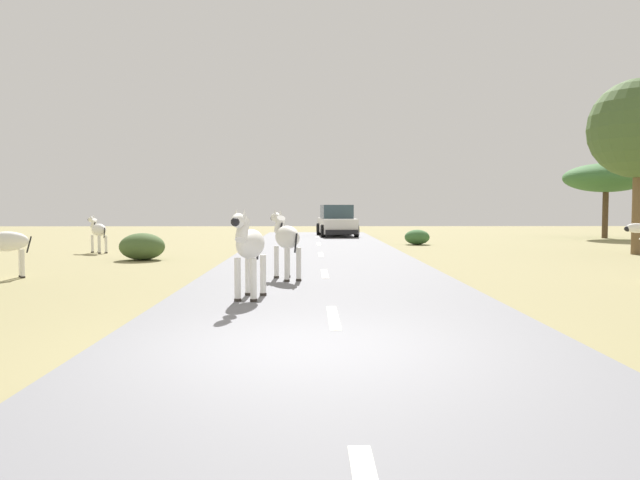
# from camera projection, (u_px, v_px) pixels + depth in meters

# --- Properties ---
(ground_plane) EXTENTS (90.00, 90.00, 0.00)m
(ground_plane) POSITION_uv_depth(u_px,v_px,m) (298.00, 352.00, 7.31)
(ground_plane) COLOR #8E8456
(road) EXTENTS (6.00, 64.00, 0.05)m
(road) POSITION_uv_depth(u_px,v_px,m) (339.00, 350.00, 7.32)
(road) COLOR slate
(road) RESTS_ON ground_plane
(lane_markings) EXTENTS (0.16, 56.00, 0.01)m
(lane_markings) POSITION_uv_depth(u_px,v_px,m) (344.00, 370.00, 6.32)
(lane_markings) COLOR silver
(lane_markings) RESTS_ON road
(zebra_0) EXTENTS (0.62, 1.73, 1.64)m
(zebra_0) POSITION_uv_depth(u_px,v_px,m) (249.00, 245.00, 11.08)
(zebra_0) COLOR silver
(zebra_0) RESTS_ON road
(zebra_2) EXTENTS (1.13, 1.23, 1.40)m
(zebra_2) POSITION_uv_depth(u_px,v_px,m) (98.00, 230.00, 22.66)
(zebra_2) COLOR silver
(zebra_2) RESTS_ON ground_plane
(zebra_3) EXTENTS (0.89, 1.61, 1.60)m
(zebra_3) POSITION_uv_depth(u_px,v_px,m) (286.00, 238.00, 14.13)
(zebra_3) COLOR silver
(zebra_3) RESTS_ON road
(zebra_4) EXTENTS (1.38, 1.03, 1.46)m
(zebra_4) POSITION_uv_depth(u_px,v_px,m) (2.00, 242.00, 14.62)
(zebra_4) COLOR silver
(zebra_4) RESTS_ON ground_plane
(car_0) EXTENTS (2.27, 4.46, 1.74)m
(car_0) POSITION_uv_depth(u_px,v_px,m) (337.00, 222.00, 34.38)
(car_0) COLOR white
(car_0) RESTS_ON road
(tree_0) EXTENTS (3.51, 3.51, 6.23)m
(tree_0) POSITION_uv_depth(u_px,v_px,m) (639.00, 129.00, 21.75)
(tree_0) COLOR brown
(tree_0) RESTS_ON ground_plane
(tree_3) EXTENTS (4.41, 4.41, 4.01)m
(tree_3) POSITION_uv_depth(u_px,v_px,m) (606.00, 178.00, 32.82)
(tree_3) COLOR #4C3823
(tree_3) RESTS_ON ground_plane
(bush_1) EXTENTS (1.11, 1.00, 0.67)m
(bush_1) POSITION_uv_depth(u_px,v_px,m) (417.00, 237.00, 27.51)
(bush_1) COLOR #386633
(bush_1) RESTS_ON ground_plane
(bush_2) EXTENTS (1.44, 1.30, 0.87)m
(bush_2) POSITION_uv_depth(u_px,v_px,m) (142.00, 247.00, 19.70)
(bush_2) COLOR #425B2D
(bush_2) RESTS_ON ground_plane
(rock_1) EXTENTS (0.69, 0.54, 0.44)m
(rock_1) POSITION_uv_depth(u_px,v_px,m) (149.00, 249.00, 21.39)
(rock_1) COLOR gray
(rock_1) RESTS_ON ground_plane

